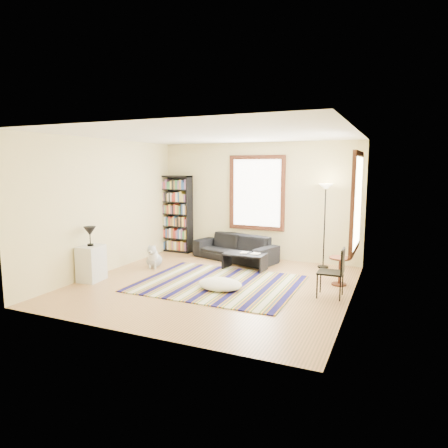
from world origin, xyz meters
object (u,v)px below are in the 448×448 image
at_px(coffee_table, 245,261).
at_px(side_table, 339,271).
at_px(bookshelf, 175,214).
at_px(folding_chair, 330,273).
at_px(dog, 154,256).
at_px(floor_cushion, 220,284).
at_px(floor_lamp, 324,226).
at_px(sofa, 235,247).
at_px(white_cabinet, 91,263).

bearing_deg(coffee_table, side_table, -10.06).
bearing_deg(bookshelf, folding_chair, -26.52).
distance_m(side_table, dog, 3.98).
height_order(floor_cushion, floor_lamp, floor_lamp).
bearing_deg(floor_cushion, sofa, 105.69).
relative_size(floor_lamp, folding_chair, 2.16).
relative_size(floor_cushion, folding_chair, 0.96).
height_order(sofa, folding_chair, folding_chair).
bearing_deg(coffee_table, floor_cushion, -86.29).
height_order(side_table, dog, side_table).
relative_size(bookshelf, side_table, 3.70).
relative_size(coffee_table, side_table, 1.67).
xyz_separation_m(bookshelf, side_table, (4.40, -1.40, -0.73)).
bearing_deg(bookshelf, floor_cushion, -46.41).
xyz_separation_m(floor_cushion, side_table, (1.95, 1.18, 0.17)).
bearing_deg(folding_chair, bookshelf, 152.42).
relative_size(sofa, folding_chair, 2.39).
bearing_deg(sofa, white_cabinet, -108.40).
bearing_deg(sofa, floor_lamp, 18.71).
relative_size(coffee_table, folding_chair, 1.05).
xyz_separation_m(coffee_table, dog, (-1.92, -0.63, 0.08)).
distance_m(white_cabinet, dog, 1.50).
distance_m(bookshelf, coffee_table, 2.70).
distance_m(sofa, floor_cushion, 2.40).
relative_size(coffee_table, floor_lamp, 0.48).
distance_m(folding_chair, white_cabinet, 4.54).
distance_m(sofa, side_table, 2.83).
bearing_deg(floor_cushion, floor_lamp, 59.17).
bearing_deg(dog, floor_cushion, -41.48).
distance_m(floor_lamp, dog, 3.83).
bearing_deg(dog, floor_lamp, 6.17).
bearing_deg(sofa, dog, -118.68).
relative_size(sofa, side_table, 3.81).
height_order(bookshelf, coffee_table, bookshelf).
bearing_deg(coffee_table, sofa, 125.64).
xyz_separation_m(floor_lamp, folding_chair, (0.46, -2.00, -0.50)).
bearing_deg(folding_chair, dog, 171.55).
distance_m(coffee_table, white_cabinet, 3.18).
relative_size(floor_cushion, floor_lamp, 0.44).
bearing_deg(bookshelf, coffee_table, -23.73).
bearing_deg(floor_lamp, folding_chair, -77.00).
relative_size(white_cabinet, dog, 1.36).
distance_m(floor_cushion, folding_chair, 1.97).
xyz_separation_m(bookshelf, folding_chair, (4.35, -2.17, -0.57)).
distance_m(coffee_table, floor_cushion, 1.55).
distance_m(floor_lamp, white_cabinet, 4.96).
xyz_separation_m(bookshelf, floor_cushion, (2.45, -2.58, -0.90)).
bearing_deg(folding_chair, floor_cushion, -169.02).
xyz_separation_m(bookshelf, dog, (0.43, -1.66, -0.74)).
xyz_separation_m(sofa, floor_lamp, (2.08, 0.10, 0.63)).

